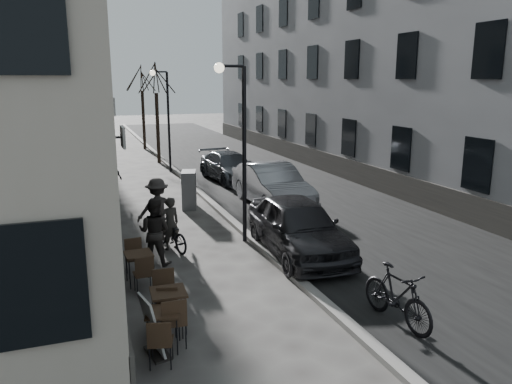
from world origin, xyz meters
TOP-DOWN VIEW (x-y plane):
  - ground at (0.00, 0.00)m, footprint 120.00×120.00m
  - road at (3.85, 16.00)m, footprint 7.30×60.00m
  - kerb at (0.20, 16.00)m, footprint 0.25×60.00m
  - building_right at (9.50, 16.50)m, footprint 4.00×35.00m
  - streetlamp_near at (-0.17, 6.00)m, footprint 0.90×0.28m
  - streetlamp_far at (-0.17, 18.00)m, footprint 0.90×0.28m
  - tree_near at (-0.10, 21.00)m, footprint 2.40×2.40m
  - tree_far at (-0.10, 27.00)m, footprint 2.40×2.40m
  - bistro_set_a at (-3.25, 0.78)m, footprint 0.76×1.49m
  - bistro_set_b at (-3.05, 1.40)m, footprint 0.68×1.61m
  - bistro_set_c at (-3.30, 3.85)m, footprint 0.64×1.51m
  - sign_board at (-3.46, 0.63)m, footprint 0.49×0.68m
  - utility_cabinet at (-0.69, 10.33)m, footprint 0.72×1.02m
  - bicycle at (-2.18, 6.01)m, footprint 1.08×1.84m
  - cyclist_rider at (-2.18, 6.01)m, footprint 0.63×0.50m
  - pedestrian_near at (-2.76, 5.00)m, footprint 1.07×1.01m
  - pedestrian_mid at (-2.36, 7.01)m, footprint 1.25×0.79m
  - pedestrian_far at (-3.29, 12.24)m, footprint 1.04×0.95m
  - car_near at (1.00, 4.45)m, footprint 2.07×4.66m
  - car_mid at (2.30, 9.62)m, footprint 1.71×4.77m
  - car_far at (2.20, 14.74)m, footprint 2.27×4.65m
  - moped at (1.15, 0.18)m, footprint 0.74×1.95m

SIDE VIEW (x-z plane):
  - ground at x=0.00m, z-range 0.00..0.00m
  - road at x=3.85m, z-range 0.00..0.00m
  - kerb at x=0.20m, z-range 0.00..0.12m
  - bistro_set_a at x=-3.25m, z-range 0.01..0.86m
  - sign_board at x=-3.46m, z-range -0.10..0.98m
  - bistro_set_c at x=-3.30m, z-range 0.01..0.90m
  - bicycle at x=-2.18m, z-range 0.00..0.91m
  - bistro_set_b at x=-3.05m, z-range 0.01..0.96m
  - moped at x=1.15m, z-range 0.00..1.15m
  - car_far at x=2.20m, z-range 0.00..1.30m
  - utility_cabinet at x=-0.69m, z-range 0.00..1.38m
  - cyclist_rider at x=-2.18m, z-range 0.00..1.49m
  - car_near at x=1.00m, z-range 0.00..1.56m
  - car_mid at x=2.30m, z-range 0.00..1.57m
  - pedestrian_far at x=-3.29m, z-range 0.00..1.70m
  - pedestrian_near at x=-2.76m, z-range 0.00..1.74m
  - pedestrian_mid at x=-2.36m, z-range 0.00..1.85m
  - streetlamp_near at x=-0.17m, z-range 0.62..5.71m
  - streetlamp_far at x=-0.17m, z-range 0.62..5.71m
  - tree_near at x=-0.10m, z-range 1.81..7.51m
  - tree_far at x=-0.10m, z-range 1.81..7.51m
  - building_right at x=9.50m, z-range 0.00..16.00m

